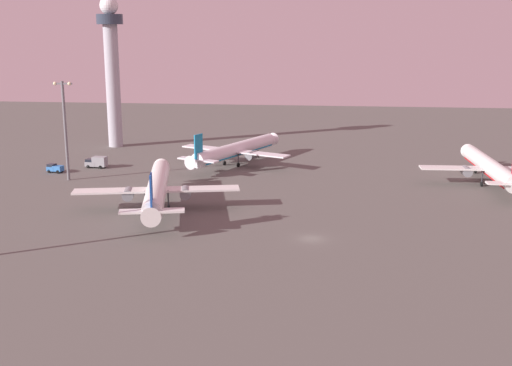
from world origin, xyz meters
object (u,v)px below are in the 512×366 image
(catering_truck, at_px, (97,162))
(apron_light_west, at_px, (65,124))
(airplane_far_stand, at_px, (157,189))
(baggage_tractor, at_px, (55,168))
(airplane_taxiway_distant, at_px, (235,150))
(control_tower, at_px, (112,62))
(airplane_near_gate, at_px, (490,168))

(catering_truck, distance_m, apron_light_west, 19.29)
(airplane_far_stand, xyz_separation_m, baggage_tractor, (-35.62, 30.57, -3.03))
(catering_truck, bearing_deg, airplane_taxiway_distant, -72.16)
(control_tower, height_order, airplane_near_gate, control_tower)
(airplane_near_gate, relative_size, catering_truck, 7.28)
(airplane_near_gate, height_order, catering_truck, airplane_near_gate)
(control_tower, xyz_separation_m, airplane_far_stand, (32.79, -69.95, -22.08))
(airplane_far_stand, height_order, baggage_tractor, airplane_far_stand)
(airplane_near_gate, xyz_separation_m, baggage_tractor, (-108.39, 0.44, -2.94))
(airplane_far_stand, xyz_separation_m, apron_light_west, (-28.67, 22.80, 9.65))
(airplane_far_stand, distance_m, catering_truck, 46.35)
(control_tower, relative_size, catering_truck, 7.88)
(catering_truck, height_order, apron_light_west, apron_light_west)
(airplane_far_stand, distance_m, apron_light_west, 37.88)
(airplane_taxiway_distant, relative_size, catering_truck, 6.79)
(airplane_near_gate, height_order, airplane_taxiway_distant, airplane_near_gate)
(airplane_near_gate, distance_m, airplane_taxiway_distant, 65.46)
(airplane_near_gate, relative_size, baggage_tractor, 9.54)
(airplane_far_stand, distance_m, airplane_near_gate, 78.77)
(airplane_near_gate, bearing_deg, control_tower, 156.59)
(control_tower, xyz_separation_m, baggage_tractor, (-2.83, -39.39, -25.11))
(control_tower, relative_size, apron_light_west, 1.91)
(control_tower, distance_m, catering_truck, 41.14)
(baggage_tractor, bearing_deg, airplane_near_gate, -78.23)
(catering_truck, relative_size, apron_light_west, 0.24)
(catering_truck, xyz_separation_m, apron_light_west, (-1.67, -14.78, 12.28))
(apron_light_west, bearing_deg, baggage_tractor, 131.82)
(airplane_taxiway_distant, distance_m, apron_light_west, 45.40)
(baggage_tractor, distance_m, apron_light_west, 16.41)
(airplane_taxiway_distant, xyz_separation_m, apron_light_west, (-37.90, -23.01, 9.80))
(airplane_taxiway_distant, relative_size, baggage_tractor, 8.89)
(airplane_near_gate, distance_m, baggage_tractor, 108.44)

